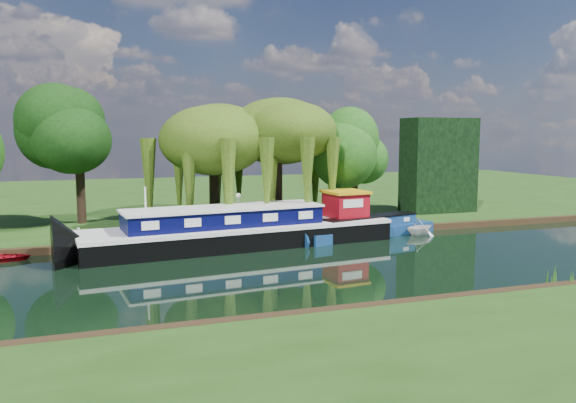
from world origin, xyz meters
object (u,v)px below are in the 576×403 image
object	(u,v)px
narrowboat	(370,229)
white_cruiser	(419,235)
red_dinghy	(5,261)
dutch_barge	(243,230)

from	to	relation	value
narrowboat	white_cruiser	world-z (taller)	narrowboat
red_dinghy	dutch_barge	bearing A→B (deg)	-87.25
narrowboat	white_cruiser	bearing A→B (deg)	-22.37
dutch_barge	narrowboat	xyz separation A→B (m)	(9.16, 0.29, -0.48)
red_dinghy	white_cruiser	world-z (taller)	white_cruiser
dutch_barge	red_dinghy	world-z (taller)	dutch_barge
narrowboat	red_dinghy	size ratio (longest dim) A/B	3.92
narrowboat	red_dinghy	bearing A→B (deg)	165.40
dutch_barge	red_dinghy	xyz separation A→B (m)	(-13.84, 0.18, -1.04)
narrowboat	red_dinghy	distance (m)	23.00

